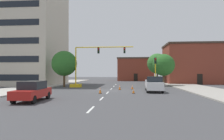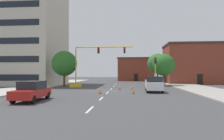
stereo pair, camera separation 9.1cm
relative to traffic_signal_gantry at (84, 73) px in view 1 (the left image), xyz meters
The scene contains 23 objects.
ground_plane 7.67m from the traffic_signal_gantry, 48.42° to the right, with size 160.00×160.00×0.00m, color #424244.
sidewalk_left 8.93m from the traffic_signal_gantry, 162.94° to the left, with size 6.00×56.00×0.14m, color #B2ADA3.
sidewalk_right 18.28m from the traffic_signal_gantry, ahead, with size 6.00×56.00×0.14m, color #9E998E.
lane_stripe_seg_0 20.20m from the traffic_signal_gantry, 76.01° to the right, with size 0.16×2.40×0.01m, color silver.
lane_stripe_seg_1 14.97m from the traffic_signal_gantry, 70.85° to the right, with size 0.16×2.40×0.01m, color silver.
lane_stripe_seg_2 10.03m from the traffic_signal_gantry, 60.20° to the right, with size 0.16×2.40×0.01m, color silver.
lane_stripe_seg_3 6.14m from the traffic_signal_gantry, 31.45° to the right, with size 0.16×2.40×0.01m, color silver.
lane_stripe_seg_4 5.95m from the traffic_signal_gantry, 27.60° to the left, with size 0.16×2.40×0.01m, color silver.
lane_stripe_seg_5 9.67m from the traffic_signal_gantry, 58.89° to the left, with size 0.16×2.40×0.01m, color silver.
building_tall_left 17.48m from the traffic_signal_gantry, 153.91° to the left, with size 13.73×13.44×22.80m.
building_brick_center 29.68m from the traffic_signal_gantry, 71.08° to the left, with size 10.89×7.97×6.95m.
building_row_right 25.87m from the traffic_signal_gantry, 30.90° to the left, with size 12.55×8.67×8.92m.
traffic_signal_gantry is the anchor object (origin of this frame).
traffic_light_pole_right 11.81m from the traffic_signal_gantry, ahead, with size 0.32×0.47×4.80m.
tree_left_near 3.95m from the traffic_signal_gantry, behind, with size 4.32×4.32×6.21m.
tree_right_mid 14.75m from the traffic_signal_gantry, 17.71° to the left, with size 4.09×4.09×5.93m.
tree_right_far 20.74m from the traffic_signal_gantry, 45.85° to the left, with size 4.82×4.82×7.04m.
pickup_truck_white 12.69m from the traffic_signal_gantry, 31.95° to the right, with size 2.25×5.49×1.99m.
sedan_red_near_left 16.13m from the traffic_signal_gantry, 93.46° to the right, with size 2.02×4.57×1.74m.
traffic_cone_roadside_a 10.61m from the traffic_signal_gantry, 66.96° to the right, with size 0.36×0.36×0.76m.
traffic_cone_roadside_b 7.89m from the traffic_signal_gantry, 35.93° to the right, with size 0.36×0.36×0.77m.
traffic_cone_roadside_c 12.31m from the traffic_signal_gantry, 48.72° to the right, with size 0.36×0.36×0.63m.
traffic_cone_roadside_d 8.90m from the traffic_signal_gantry, 22.91° to the right, with size 0.36×0.36×0.72m.
Camera 1 is at (2.49, -27.01, 2.49)m, focal length 31.35 mm.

